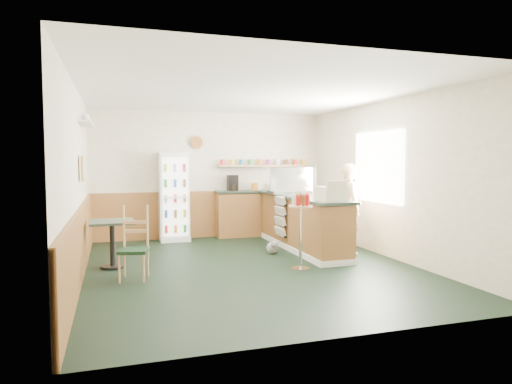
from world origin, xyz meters
name	(u,v)px	position (x,y,z in m)	size (l,w,h in m)	color
ground	(250,267)	(0.00, 0.00, 0.00)	(6.00, 6.00, 0.00)	black
room_envelope	(224,169)	(-0.23, 0.73, 1.52)	(5.04, 6.02, 2.72)	#F0E7CD
service_counter	(302,225)	(1.35, 1.07, 0.46)	(0.68, 3.01, 1.01)	#9B6232
back_counter	(265,211)	(1.19, 2.80, 0.55)	(2.24, 0.42, 1.69)	#9B6232
drinks_fridge	(174,197)	(-0.82, 2.74, 0.91)	(0.60, 0.52, 1.83)	white
display_case	(292,181)	(1.35, 1.62, 1.26)	(0.89, 0.46, 0.51)	silver
cash_register	(331,194)	(1.35, -0.10, 1.13)	(0.40, 0.42, 0.23)	beige
shopkeeper	(351,208)	(2.05, 0.51, 0.80)	(0.54, 0.39, 1.61)	tan
condiment_stand	(301,219)	(0.70, -0.37, 0.78)	(0.37, 0.37, 1.14)	silver
newspaper_rack	(280,216)	(0.99, 1.29, 0.61)	(0.10, 0.48, 0.76)	black
cafe_table	(112,235)	(-2.05, 0.59, 0.52)	(0.70, 0.70, 0.74)	black
cafe_chair	(133,241)	(-1.76, -0.17, 0.54)	(0.46, 0.46, 1.03)	black
dog_doorstop	(273,247)	(0.67, 0.82, 0.12)	(0.21, 0.27, 0.25)	gray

